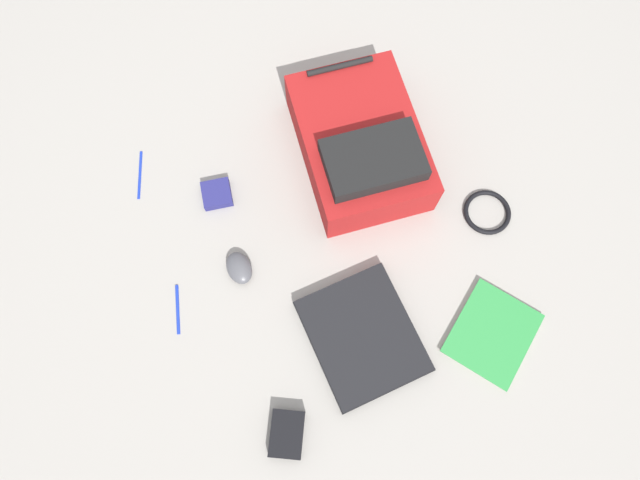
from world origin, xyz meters
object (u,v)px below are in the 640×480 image
at_px(computer_mouse, 239,268).
at_px(laptop, 363,336).
at_px(book_comic, 492,334).
at_px(pen_black, 177,309).
at_px(pen_blue, 140,175).
at_px(cable_coil, 487,212).
at_px(backpack, 361,145).
at_px(earbud_pouch, 217,194).
at_px(power_brick, 287,434).

bearing_deg(computer_mouse, laptop, -54.07).
height_order(laptop, book_comic, laptop).
relative_size(book_comic, pen_black, 2.24).
distance_m(book_comic, computer_mouse, 0.68).
relative_size(book_comic, pen_blue, 1.99).
xyz_separation_m(cable_coil, pen_blue, (-0.96, 0.22, -0.00)).
height_order(backpack, pen_blue, backpack).
height_order(book_comic, computer_mouse, computer_mouse).
relative_size(laptop, book_comic, 1.27).
relative_size(backpack, earbud_pouch, 6.15).
height_order(laptop, pen_blue, laptop).
distance_m(backpack, computer_mouse, 0.47).
bearing_deg(backpack, book_comic, -62.77).
distance_m(laptop, book_comic, 0.33).
relative_size(pen_blue, earbud_pouch, 1.86).
bearing_deg(pen_blue, power_brick, -64.15).
bearing_deg(backpack, laptop, -96.35).
bearing_deg(pen_blue, computer_mouse, -49.11).
xyz_separation_m(computer_mouse, power_brick, (0.09, -0.43, -0.00)).
xyz_separation_m(book_comic, pen_blue, (-0.90, 0.55, -0.00)).
xyz_separation_m(computer_mouse, cable_coil, (0.69, 0.09, -0.01)).
relative_size(computer_mouse, cable_coil, 0.70).
distance_m(computer_mouse, pen_blue, 0.41).
relative_size(pen_black, pen_blue, 0.89).
distance_m(book_comic, cable_coil, 0.33).
bearing_deg(pen_black, book_comic, -10.56).
xyz_separation_m(laptop, pen_blue, (-0.57, 0.52, -0.01)).
bearing_deg(laptop, book_comic, -4.98).
bearing_deg(cable_coil, earbud_pouch, 169.98).
relative_size(backpack, laptop, 1.31).
xyz_separation_m(backpack, power_brick, (-0.27, -0.72, -0.06)).
xyz_separation_m(backpack, laptop, (-0.06, -0.51, -0.06)).
bearing_deg(book_comic, cable_coil, 80.64).
bearing_deg(pen_black, laptop, -14.39).
bearing_deg(book_comic, pen_blue, 148.72).
bearing_deg(book_comic, backpack, 117.23).
height_order(book_comic, power_brick, power_brick).
relative_size(computer_mouse, pen_black, 0.70).
height_order(backpack, laptop, backpack).
xyz_separation_m(backpack, earbud_pouch, (-0.41, -0.08, -0.06)).
xyz_separation_m(laptop, book_comic, (0.33, -0.03, -0.01)).
xyz_separation_m(book_comic, earbud_pouch, (-0.69, 0.46, 0.01)).
distance_m(backpack, book_comic, 0.61).
distance_m(cable_coil, earbud_pouch, 0.75).
bearing_deg(earbud_pouch, pen_blue, 158.07).
relative_size(laptop, pen_black, 2.84).
bearing_deg(pen_black, pen_blue, 103.68).
relative_size(laptop, power_brick, 3.36).
xyz_separation_m(laptop, power_brick, (-0.21, -0.22, -0.00)).
relative_size(backpack, pen_black, 3.71).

